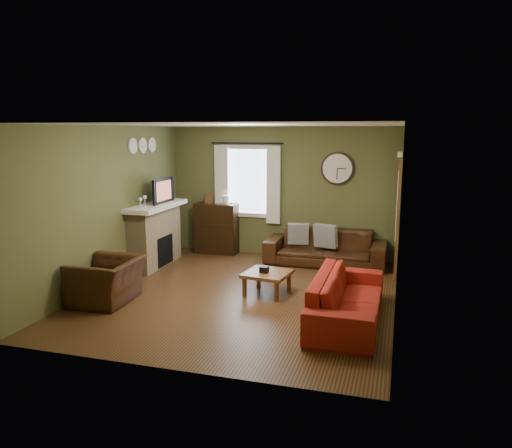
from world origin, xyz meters
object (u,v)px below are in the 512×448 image
(bookshelf, at_px, (216,228))
(armchair, at_px, (107,281))
(sofa_brown, at_px, (325,247))
(sofa_red, at_px, (347,298))
(coffee_table, at_px, (267,283))

(bookshelf, bearing_deg, armchair, -98.23)
(sofa_brown, height_order, sofa_red, sofa_brown)
(sofa_brown, relative_size, coffee_table, 3.39)
(bookshelf, distance_m, armchair, 3.34)
(armchair, xyz_separation_m, coffee_table, (2.19, 1.03, -0.15))
(bookshelf, bearing_deg, sofa_brown, -6.31)
(sofa_red, bearing_deg, bookshelf, 44.81)
(bookshelf, xyz_separation_m, armchair, (-0.48, -3.30, -0.19))
(sofa_red, xyz_separation_m, coffee_table, (-1.32, 0.77, -0.14))
(armchair, bearing_deg, sofa_brown, 134.97)
(sofa_brown, relative_size, armchair, 2.25)
(sofa_red, distance_m, armchair, 3.51)
(sofa_red, xyz_separation_m, armchair, (-3.50, -0.26, 0.01))
(sofa_brown, distance_m, sofa_red, 2.88)
(sofa_red, height_order, coffee_table, sofa_red)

